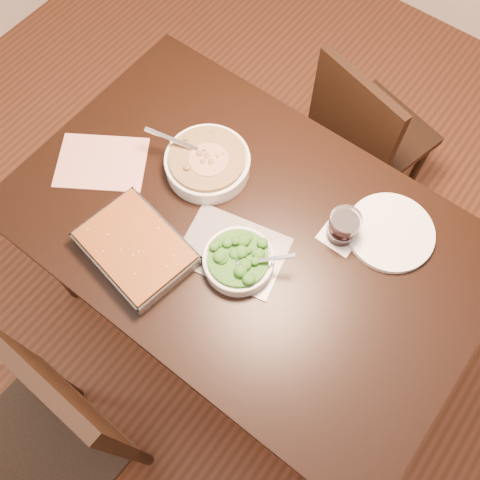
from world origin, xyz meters
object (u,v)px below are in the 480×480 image
(table, at_px, (246,243))
(wine_tumbler, at_px, (344,226))
(stew_bowl, at_px, (208,163))
(broccoli_bowl, at_px, (239,260))
(chair_near, at_px, (48,435))
(baking_dish, at_px, (136,249))
(dinner_plate, at_px, (390,232))
(chair_far, at_px, (364,134))

(table, height_order, wine_tumbler, wine_tumbler)
(stew_bowl, distance_m, broccoli_bowl, 0.34)
(wine_tumbler, height_order, chair_near, chair_near)
(baking_dish, height_order, chair_near, chair_near)
(broccoli_bowl, bearing_deg, dinner_plate, 49.97)
(baking_dish, height_order, dinner_plate, baking_dish)
(stew_bowl, height_order, chair_far, stew_bowl)
(broccoli_bowl, bearing_deg, stew_bowl, 143.91)
(chair_near, bearing_deg, table, 83.05)
(baking_dish, distance_m, chair_far, 1.05)
(broccoli_bowl, distance_m, dinner_plate, 0.45)
(baking_dish, xyz_separation_m, wine_tumbler, (0.43, 0.40, 0.03))
(broccoli_bowl, distance_m, chair_near, 0.75)
(baking_dish, distance_m, dinner_plate, 0.74)
(table, xyz_separation_m, chair_far, (0.03, 0.72, -0.19))
(chair_near, distance_m, chair_far, 1.52)
(table, xyz_separation_m, dinner_plate, (0.34, 0.24, 0.10))
(chair_near, bearing_deg, stew_bowl, 98.29)
(wine_tumbler, relative_size, chair_near, 0.11)
(broccoli_bowl, relative_size, chair_near, 0.22)
(wine_tumbler, distance_m, chair_near, 1.04)
(table, relative_size, chair_near, 1.50)
(baking_dish, height_order, wine_tumbler, wine_tumbler)
(table, relative_size, baking_dish, 4.03)
(table, bearing_deg, wine_tumbler, 33.46)
(chair_near, bearing_deg, baking_dish, 100.60)
(dinner_plate, bearing_deg, stew_bowl, -165.13)
(stew_bowl, xyz_separation_m, chair_far, (0.25, 0.63, -0.32))
(table, height_order, baking_dish, baking_dish)
(broccoli_bowl, bearing_deg, baking_dish, -149.73)
(table, bearing_deg, chair_far, 87.75)
(table, bearing_deg, baking_dish, -128.94)
(stew_bowl, relative_size, baking_dish, 0.82)
(table, bearing_deg, dinner_plate, 35.45)
(wine_tumbler, bearing_deg, broccoli_bowl, -125.08)
(dinner_plate, xyz_separation_m, chair_far, (-0.31, 0.48, -0.30))
(broccoli_bowl, height_order, baking_dish, broccoli_bowl)
(table, relative_size, chair_far, 1.69)
(table, height_order, dinner_plate, dinner_plate)
(chair_far, bearing_deg, wine_tumbler, 123.63)
(stew_bowl, height_order, dinner_plate, stew_bowl)
(wine_tumbler, xyz_separation_m, chair_near, (-0.35, -0.94, -0.28))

